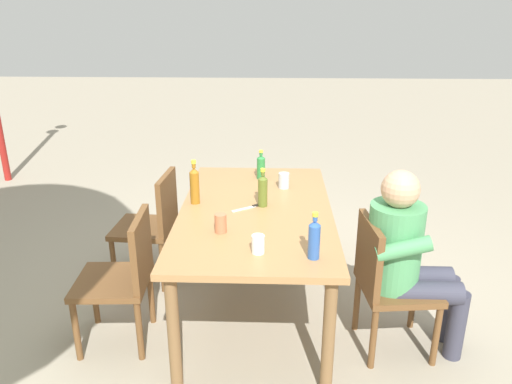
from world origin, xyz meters
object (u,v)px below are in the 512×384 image
(chair_far_right, at_px, (153,221))
(bottle_blue, at_px, (314,239))
(bottle_olive, at_px, (263,190))
(cup_white, at_px, (258,244))
(chair_near_left, at_px, (386,279))
(cup_steel, at_px, (284,181))
(chair_far_left, at_px, (124,273))
(cup_terracotta, at_px, (221,223))
(bottle_amber, at_px, (195,185))
(table_knife, at_px, (250,207))
(backpack_by_near_side, at_px, (220,212))
(person_in_white_shirt, at_px, (407,254))
(bottle_green, at_px, (261,166))
(dining_table, at_px, (256,220))

(chair_far_right, xyz_separation_m, bottle_blue, (-1.07, -1.14, 0.40))
(bottle_olive, relative_size, cup_white, 2.55)
(chair_near_left, relative_size, cup_steel, 7.59)
(chair_far_left, xyz_separation_m, bottle_olive, (0.45, -0.85, 0.40))
(chair_far_right, bearing_deg, cup_terracotta, -141.56)
(bottle_blue, bearing_deg, chair_far_right, 46.81)
(bottle_olive, height_order, cup_terracotta, bottle_olive)
(bottle_amber, bearing_deg, chair_far_right, 51.65)
(table_knife, bearing_deg, bottle_amber, 79.24)
(cup_steel, xyz_separation_m, backpack_by_near_side, (0.88, 0.58, -0.64))
(person_in_white_shirt, distance_m, cup_white, 0.92)
(cup_steel, bearing_deg, bottle_olive, 157.59)
(chair_near_left, bearing_deg, bottle_blue, 119.71)
(bottle_green, xyz_separation_m, table_knife, (-0.60, 0.06, -0.09))
(bottle_blue, bearing_deg, backpack_by_near_side, 20.26)
(bottle_olive, bearing_deg, bottle_green, 2.70)
(chair_far_right, bearing_deg, cup_steel, -88.80)
(chair_near_left, xyz_separation_m, table_knife, (0.42, 0.84, 0.29))
(dining_table, xyz_separation_m, cup_steel, (0.41, -0.19, 0.14))
(chair_far_left, distance_m, bottle_amber, 0.74)
(dining_table, bearing_deg, bottle_blue, -153.71)
(cup_terracotta, distance_m, backpack_by_near_side, 1.79)
(chair_far_right, bearing_deg, bottle_amber, -128.35)
(dining_table, distance_m, chair_far_right, 0.91)
(person_in_white_shirt, xyz_separation_m, cup_steel, (0.81, 0.72, 0.17))
(dining_table, xyz_separation_m, bottle_blue, (-0.67, -0.33, 0.20))
(chair_far_right, distance_m, table_knife, 0.90)
(bottle_blue, bearing_deg, cup_white, 80.87)
(bottle_amber, bearing_deg, cup_white, -147.61)
(person_in_white_shirt, xyz_separation_m, table_knife, (0.41, 0.95, 0.12))
(bottle_amber, bearing_deg, table_knife, -100.76)
(chair_near_left, height_order, bottle_green, bottle_green)
(chair_near_left, relative_size, cup_terracotta, 7.48)
(person_in_white_shirt, bearing_deg, bottle_green, 41.42)
(bottle_amber, bearing_deg, bottle_olive, -94.55)
(bottle_amber, height_order, table_knife, bottle_amber)
(chair_near_left, height_order, cup_white, cup_white)
(chair_far_right, height_order, bottle_olive, bottle_olive)
(bottle_blue, xyz_separation_m, bottle_green, (1.29, 0.32, -0.02))
(chair_far_right, xyz_separation_m, chair_far_left, (-0.79, -0.00, 0.00))
(chair_far_right, xyz_separation_m, cup_steel, (0.02, -0.99, 0.34))
(bottle_amber, xyz_separation_m, table_knife, (-0.07, -0.38, -0.13))
(chair_far_right, bearing_deg, table_knife, -116.17)
(bottle_green, bearing_deg, bottle_blue, -166.24)
(bottle_green, bearing_deg, backpack_by_near_side, 31.26)
(chair_near_left, bearing_deg, cup_white, 105.97)
(chair_far_right, height_order, cup_steel, cup_steel)
(cup_terracotta, bearing_deg, bottle_blue, -119.80)
(chair_far_right, distance_m, backpack_by_near_side, 1.03)
(cup_steel, height_order, backpack_by_near_side, cup_steel)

